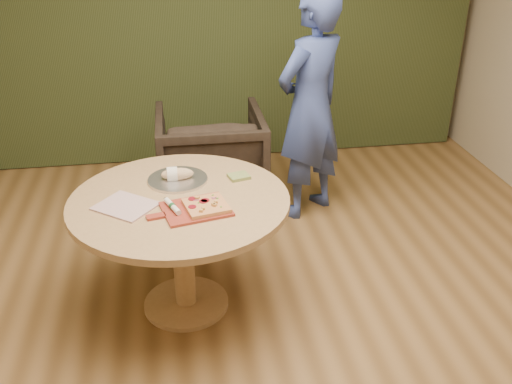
{
  "coord_description": "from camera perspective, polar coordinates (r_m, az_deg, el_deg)",
  "views": [
    {
      "loc": [
        -0.42,
        -2.29,
        2.24
      ],
      "look_at": [
        -0.01,
        0.25,
        0.92
      ],
      "focal_mm": 40.0,
      "sensor_mm": 36.0,
      "label": 1
    }
  ],
  "objects": [
    {
      "name": "green_packet",
      "position": [
        3.43,
        -1.72,
        1.57
      ],
      "size": [
        0.14,
        0.13,
        0.02
      ],
      "primitive_type": "cube",
      "rotation": [
        0.0,
        0.0,
        0.26
      ],
      "color": "#5C6F32",
      "rests_on": "pedestal_table"
    },
    {
      "name": "armchair",
      "position": [
        4.61,
        -4.55,
        3.92
      ],
      "size": [
        0.84,
        0.79,
        0.86
      ],
      "primitive_type": "imported",
      "rotation": [
        0.0,
        0.0,
        3.13
      ],
      "color": "black",
      "rests_on": "ground"
    },
    {
      "name": "cutlery_roll",
      "position": [
        3.09,
        -8.35,
        -1.42
      ],
      "size": [
        0.09,
        0.19,
        0.03
      ],
      "rotation": [
        0.0,
        0.0,
        0.37
      ],
      "color": "silver",
      "rests_on": "pizza_paddle"
    },
    {
      "name": "flatbread_pizza",
      "position": [
        3.08,
        -5.02,
        -1.36
      ],
      "size": [
        0.26,
        0.26,
        0.04
      ],
      "rotation": [
        0.0,
        0.0,
        0.22
      ],
      "color": "tan",
      "rests_on": "pizza_paddle"
    },
    {
      "name": "room_shell",
      "position": [
        2.48,
        1.26,
        7.29
      ],
      "size": [
        5.04,
        6.04,
        2.84
      ],
      "color": "olive",
      "rests_on": "ground"
    },
    {
      "name": "curtain",
      "position": [
        5.28,
        -4.57,
        17.9
      ],
      "size": [
        4.8,
        0.14,
        2.78
      ],
      "primitive_type": "cube",
      "color": "#273216",
      "rests_on": "ground"
    },
    {
      "name": "person_standing",
      "position": [
        4.31,
        5.44,
        8.47
      ],
      "size": [
        0.76,
        0.7,
        1.74
      ],
      "primitive_type": "imported",
      "rotation": [
        0.0,
        0.0,
        3.73
      ],
      "color": "#35498E",
      "rests_on": "ground"
    },
    {
      "name": "newspaper",
      "position": [
        3.19,
        -12.9,
        -1.38
      ],
      "size": [
        0.39,
        0.38,
        0.01
      ],
      "primitive_type": "cube",
      "rotation": [
        0.0,
        0.0,
        -0.67
      ],
      "color": "silver",
      "rests_on": "pedestal_table"
    },
    {
      "name": "pizza_paddle",
      "position": [
        3.09,
        -6.2,
        -1.75
      ],
      "size": [
        0.47,
        0.35,
        0.01
      ],
      "rotation": [
        0.0,
        0.0,
        0.22
      ],
      "color": "#983626",
      "rests_on": "pedestal_table"
    },
    {
      "name": "serving_tray",
      "position": [
        3.43,
        -7.83,
        1.25
      ],
      "size": [
        0.36,
        0.36,
        0.02
      ],
      "color": "silver",
      "rests_on": "pedestal_table"
    },
    {
      "name": "bread_roll",
      "position": [
        3.42,
        -8.02,
        1.79
      ],
      "size": [
        0.19,
        0.09,
        0.09
      ],
      "color": "tan",
      "rests_on": "serving_tray"
    },
    {
      "name": "pedestal_table",
      "position": [
        3.3,
        -7.54,
        -2.78
      ],
      "size": [
        1.25,
        1.25,
        0.75
      ],
      "rotation": [
        0.0,
        0.0,
        -0.08
      ],
      "color": "tan",
      "rests_on": "ground"
    }
  ]
}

